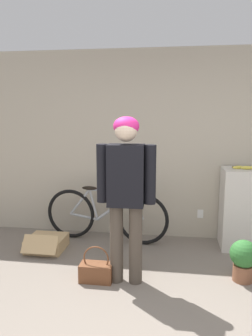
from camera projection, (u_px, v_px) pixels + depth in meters
wall_back at (162, 145)px, 4.53m from camera, size 8.00×0.07×2.60m
side_shelf at (251, 209)px, 4.22m from camera, size 0.76×0.47×1.05m
person at (126, 185)px, 3.27m from camera, size 0.60×0.25×1.72m
bicycle at (106, 215)px, 4.47m from camera, size 1.72×0.46×0.77m
banana at (246, 168)px, 4.11m from camera, size 0.37×0.10×0.04m
handbag at (96, 271)px, 3.43m from camera, size 0.34×0.18×0.39m
cardboard_box at (47, 243)px, 4.23m from camera, size 0.47×0.52×0.25m
potted_plant at (244, 258)px, 3.42m from camera, size 0.29×0.29×0.44m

